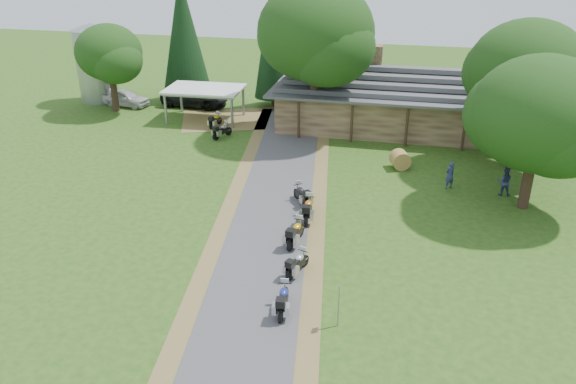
% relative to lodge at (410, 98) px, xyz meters
% --- Properties ---
extents(ground, '(120.00, 120.00, 0.00)m').
position_rel_lodge_xyz_m(ground, '(-6.00, -24.00, -2.45)').
color(ground, '#264E16').
rests_on(ground, ground).
extents(driveway, '(51.95, 51.95, 0.00)m').
position_rel_lodge_xyz_m(driveway, '(-6.50, -20.00, -2.45)').
color(driveway, '#424244').
rests_on(driveway, ground).
extents(lodge, '(21.40, 9.40, 4.90)m').
position_rel_lodge_xyz_m(lodge, '(0.00, 0.00, 0.00)').
color(lodge, brown).
rests_on(lodge, ground).
extents(silo, '(3.87, 3.87, 6.97)m').
position_rel_lodge_xyz_m(silo, '(-28.09, 1.72, 1.03)').
color(silo, gray).
rests_on(silo, ground).
extents(carport, '(6.34, 4.36, 2.68)m').
position_rel_lodge_xyz_m(carport, '(-16.51, -1.59, -1.11)').
color(carport, silver).
rests_on(carport, ground).
extents(car_white_sedan, '(3.19, 5.82, 1.84)m').
position_rel_lodge_xyz_m(car_white_sedan, '(-24.89, 0.61, -1.53)').
color(car_white_sedan, silver).
rests_on(car_white_sedan, ground).
extents(car_dark_suv, '(2.96, 6.54, 2.47)m').
position_rel_lodge_xyz_m(car_dark_suv, '(-18.83, 1.93, -1.21)').
color(car_dark_suv, black).
rests_on(car_dark_suv, ground).
extents(motorcycle_row_a, '(0.77, 1.88, 1.25)m').
position_rel_lodge_xyz_m(motorcycle_row_a, '(-4.32, -25.55, -1.82)').
color(motorcycle_row_a, navy).
rests_on(motorcycle_row_a, ground).
extents(motorcycle_row_b, '(1.07, 1.79, 1.17)m').
position_rel_lodge_xyz_m(motorcycle_row_b, '(-4.31, -22.64, -1.87)').
color(motorcycle_row_b, '#9C9EA4').
rests_on(motorcycle_row_b, ground).
extents(motorcycle_row_c, '(0.90, 2.01, 1.33)m').
position_rel_lodge_xyz_m(motorcycle_row_c, '(-4.96, -19.98, -1.79)').
color(motorcycle_row_c, '#D49509').
rests_on(motorcycle_row_c, ground).
extents(motorcycle_row_d, '(0.82, 2.06, 1.37)m').
position_rel_lodge_xyz_m(motorcycle_row_d, '(-4.84, -17.32, -1.76)').
color(motorcycle_row_d, orange).
rests_on(motorcycle_row_d, ground).
extents(motorcycle_row_e, '(1.53, 1.80, 1.23)m').
position_rel_lodge_xyz_m(motorcycle_row_e, '(-5.56, -15.44, -1.83)').
color(motorcycle_row_e, black).
rests_on(motorcycle_row_e, ground).
extents(motorcycle_carport_a, '(0.82, 1.75, 1.15)m').
position_rel_lodge_xyz_m(motorcycle_carport_a, '(-15.10, -3.23, -1.88)').
color(motorcycle_carport_a, '#CCC406').
rests_on(motorcycle_carport_a, ground).
extents(motorcycle_carport_b, '(1.27, 1.87, 1.23)m').
position_rel_lodge_xyz_m(motorcycle_carport_b, '(-13.73, -5.60, -1.84)').
color(motorcycle_carport_b, gray).
rests_on(motorcycle_carport_b, ground).
extents(person_a, '(0.72, 0.68, 2.06)m').
position_rel_lodge_xyz_m(person_a, '(2.84, -11.40, -1.42)').
color(person_a, navy).
rests_on(person_a, ground).
extents(person_b, '(0.61, 0.44, 2.09)m').
position_rel_lodge_xyz_m(person_b, '(5.99, -11.67, -1.41)').
color(person_b, navy).
rests_on(person_b, ground).
extents(hay_bale, '(1.51, 1.45, 1.21)m').
position_rel_lodge_xyz_m(hay_bale, '(-0.23, -8.79, -1.84)').
color(hay_bale, olive).
rests_on(hay_bale, ground).
extents(sign_post, '(0.35, 0.06, 1.93)m').
position_rel_lodge_xyz_m(sign_post, '(-1.95, -26.02, -1.49)').
color(sign_post, gray).
rests_on(sign_post, ground).
extents(oak_lodge_left, '(8.50, 8.50, 12.56)m').
position_rel_lodge_xyz_m(oak_lodge_left, '(-7.04, -3.24, 3.83)').
color(oak_lodge_left, '#153710').
rests_on(oak_lodge_left, ground).
extents(oak_lodge_right, '(7.26, 7.26, 10.64)m').
position_rel_lodge_xyz_m(oak_lodge_right, '(6.98, -7.05, 2.87)').
color(oak_lodge_right, '#153710').
rests_on(oak_lodge_right, ground).
extents(oak_driveway, '(7.40, 7.40, 8.97)m').
position_rel_lodge_xyz_m(oak_driveway, '(6.93, -13.11, 2.03)').
color(oak_driveway, '#153710').
rests_on(oak_driveway, ground).
extents(oak_silo, '(5.55, 5.55, 8.21)m').
position_rel_lodge_xyz_m(oak_silo, '(-25.06, -1.00, 1.66)').
color(oak_silo, '#153710').
rests_on(oak_silo, ground).
extents(cedar_near, '(3.34, 3.34, 11.44)m').
position_rel_lodge_xyz_m(cedar_near, '(-11.95, 3.49, 3.27)').
color(cedar_near, black).
rests_on(cedar_near, ground).
extents(cedar_far, '(4.27, 4.27, 11.27)m').
position_rel_lodge_xyz_m(cedar_far, '(-20.27, 3.90, 3.19)').
color(cedar_far, black).
rests_on(cedar_far, ground).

